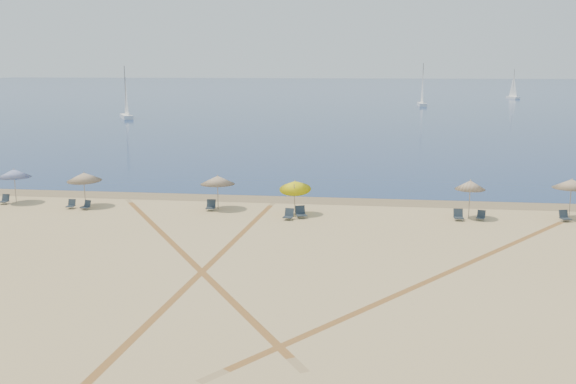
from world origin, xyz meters
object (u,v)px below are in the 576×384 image
(chair_4, at_px, (289,215))
(chair_5, at_px, (301,213))
(chair_3, at_px, (211,206))
(sailboat_0, at_px, (513,90))
(chair_7, at_px, (481,216))
(chair_8, at_px, (565,216))
(sailboat_2, at_px, (422,93))
(umbrella_3, at_px, (295,185))
(chair_0, at_px, (5,200))
(chair_1, at_px, (71,204))
(chair_6, at_px, (458,215))
(umbrella_4, at_px, (470,185))
(umbrella_2, at_px, (218,180))
(umbrella_0, at_px, (14,173))
(umbrella_5, at_px, (572,184))
(chair_2, at_px, (86,205))
(umbrella_1, at_px, (84,177))
(sailboat_1, at_px, (126,103))

(chair_4, relative_size, chair_5, 0.84)
(chair_3, distance_m, sailboat_0, 156.20)
(chair_7, bearing_deg, chair_8, 22.39)
(chair_4, height_order, sailboat_2, sailboat_2)
(umbrella_3, bearing_deg, chair_0, 178.17)
(chair_1, bearing_deg, umbrella_3, 0.75)
(chair_1, xyz_separation_m, chair_4, (14.65, -1.26, 0.03))
(chair_0, bearing_deg, chair_8, 4.49)
(chair_5, distance_m, chair_6, 9.63)
(umbrella_4, distance_m, chair_1, 25.70)
(umbrella_2, bearing_deg, umbrella_0, 179.49)
(sailboat_0, bearing_deg, umbrella_4, -118.90)
(chair_6, bearing_deg, umbrella_0, 175.16)
(umbrella_5, xyz_separation_m, chair_0, (-36.88, -0.44, -1.91))
(chair_4, bearing_deg, sailboat_0, 84.63)
(chair_0, height_order, sailboat_2, sailboat_2)
(chair_2, relative_size, chair_4, 0.97)
(sailboat_0, bearing_deg, umbrella_3, -122.76)
(chair_4, height_order, chair_5, chair_5)
(umbrella_4, bearing_deg, chair_6, -138.92)
(umbrella_3, distance_m, chair_3, 5.83)
(umbrella_3, distance_m, chair_4, 2.13)
(umbrella_1, bearing_deg, umbrella_5, 0.89)
(umbrella_0, distance_m, chair_5, 20.07)
(umbrella_4, distance_m, chair_5, 10.52)
(chair_3, height_order, chair_4, chair_3)
(chair_0, distance_m, sailboat_0, 161.05)
(umbrella_1, bearing_deg, chair_1, -133.13)
(umbrella_5, bearing_deg, sailboat_0, 80.44)
(umbrella_1, relative_size, chair_5, 2.67)
(umbrella_2, distance_m, sailboat_0, 155.64)
(chair_0, bearing_deg, chair_6, 3.25)
(chair_5, bearing_deg, chair_0, 154.69)
(umbrella_4, relative_size, chair_6, 3.55)
(chair_2, bearing_deg, chair_3, 25.92)
(umbrella_5, distance_m, chair_6, 7.17)
(umbrella_3, height_order, chair_2, umbrella_3)
(umbrella_1, distance_m, chair_5, 14.82)
(umbrella_0, height_order, chair_2, umbrella_0)
(chair_2, xyz_separation_m, chair_3, (8.16, 0.81, 0.04))
(chair_6, relative_size, sailboat_1, 0.08)
(chair_3, bearing_deg, chair_2, -177.38)
(chair_1, height_order, chair_8, chair_8)
(sailboat_0, bearing_deg, umbrella_0, -129.57)
(sailboat_1, relative_size, sailboat_2, 0.95)
(umbrella_0, bearing_deg, chair_5, -5.50)
(chair_0, height_order, sailboat_1, sailboat_1)
(umbrella_2, bearing_deg, chair_2, -171.52)
(chair_6, bearing_deg, chair_0, 176.09)
(chair_1, distance_m, sailboat_1, 75.06)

